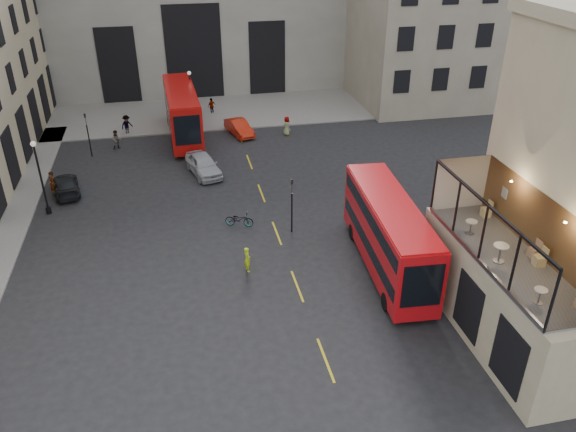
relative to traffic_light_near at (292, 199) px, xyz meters
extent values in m
plane|color=black|center=(1.00, -12.00, -2.42)|extent=(140.00, 140.00, 0.00)
cube|color=black|center=(5.98, -12.00, -0.42)|extent=(0.08, 9.20, 3.00)
cube|color=brown|center=(8.97, -12.00, 3.62)|extent=(0.04, 10.00, 2.90)
cube|color=beige|center=(7.50, -7.00, 3.62)|extent=(3.00, 0.04, 2.90)
cube|color=black|center=(7.50, -12.00, 5.08)|extent=(3.00, 10.00, 0.04)
cube|color=slate|center=(6.00, -12.00, 2.28)|extent=(0.12, 10.00, 0.18)
cube|color=black|center=(6.00, -12.00, 5.03)|extent=(0.12, 10.00, 0.10)
cube|color=beige|center=(8.92, -8.80, 3.78)|extent=(0.04, 0.45, 0.55)
cylinder|color=#FFD899|center=(8.30, -14.00, 5.03)|extent=(0.12, 0.12, 0.05)
cylinder|color=#FFD899|center=(8.30, -10.00, 5.03)|extent=(0.12, 0.12, 0.05)
cube|color=#C7B795|center=(7.50, -12.00, -0.17)|extent=(3.00, 11.00, 4.50)
cube|color=slate|center=(7.50, -12.00, 2.12)|extent=(3.00, 10.00, 0.10)
cube|color=#9D9C92|center=(-4.00, 36.00, 6.58)|extent=(34.00, 10.00, 18.00)
cube|color=black|center=(-4.00, 30.96, 2.58)|extent=(6.00, 0.12, 10.00)
cube|color=black|center=(-12.00, 30.96, 1.58)|extent=(4.00, 0.12, 8.00)
cube|color=black|center=(4.00, 30.96, 1.58)|extent=(4.00, 0.12, 8.00)
cube|color=#9D967E|center=(21.00, 28.00, 7.58)|extent=(16.00, 18.00, 20.00)
cube|color=slate|center=(-5.00, 26.00, -2.36)|extent=(40.00, 12.00, 0.12)
cylinder|color=black|center=(0.00, 0.00, -1.02)|extent=(0.10, 0.10, 2.80)
imported|color=black|center=(0.00, 0.00, 0.88)|extent=(0.16, 0.20, 1.00)
cylinder|color=black|center=(-14.00, 16.00, -1.02)|extent=(0.10, 0.10, 2.80)
imported|color=black|center=(-14.00, 16.00, 0.88)|extent=(0.16, 0.20, 1.00)
cylinder|color=black|center=(-16.00, 6.00, 0.08)|extent=(0.14, 0.14, 5.00)
cylinder|color=black|center=(-16.00, 6.00, -2.17)|extent=(0.36, 0.36, 0.50)
sphere|color=silver|center=(-16.00, 6.00, 2.73)|extent=(0.36, 0.36, 0.36)
cylinder|color=black|center=(-5.00, 22.00, 0.08)|extent=(0.14, 0.14, 5.00)
cylinder|color=black|center=(-5.00, 22.00, -2.17)|extent=(0.36, 0.36, 0.50)
sphere|color=silver|center=(-5.00, 22.00, 2.73)|extent=(0.36, 0.36, 0.36)
cube|color=red|center=(4.50, -5.25, -0.09)|extent=(3.23, 11.09, 3.88)
cube|color=black|center=(4.50, -5.25, -0.63)|extent=(3.23, 10.50, 0.80)
cube|color=black|center=(4.50, -5.25, 1.11)|extent=(3.23, 10.50, 0.80)
cube|color=red|center=(4.50, -5.25, 1.88)|extent=(3.11, 10.87, 0.12)
cylinder|color=black|center=(3.62, -1.68, -1.93)|extent=(0.35, 1.01, 1.00)
cylinder|color=black|center=(5.86, -1.83, -1.93)|extent=(0.35, 1.01, 1.00)
cylinder|color=black|center=(3.12, -9.00, -1.93)|extent=(0.35, 1.01, 1.00)
cylinder|color=black|center=(5.36, -9.15, -1.93)|extent=(0.35, 1.01, 1.00)
cube|color=#A80E0B|center=(-6.02, 19.01, 0.01)|extent=(2.96, 11.46, 4.03)
cube|color=black|center=(-6.02, 19.01, -0.56)|extent=(2.98, 10.84, 0.83)
cube|color=black|center=(-6.02, 19.01, 1.25)|extent=(2.98, 10.84, 0.83)
cube|color=#A80E0B|center=(-6.02, 19.01, 2.05)|extent=(2.85, 11.23, 0.12)
cylinder|color=black|center=(-7.32, 22.61, -1.91)|extent=(0.32, 1.04, 1.03)
cylinder|color=black|center=(-4.97, 22.69, -1.91)|extent=(0.32, 1.04, 1.03)
cylinder|color=black|center=(-7.06, 14.99, -1.91)|extent=(0.32, 1.04, 1.03)
cylinder|color=black|center=(-4.72, 15.07, -1.91)|extent=(0.32, 1.04, 1.03)
imported|color=#A7A9B0|center=(-4.91, 10.35, -1.61)|extent=(3.03, 5.10, 1.63)
imported|color=#B61F0B|center=(-0.95, 18.60, -1.73)|extent=(2.53, 4.45, 1.39)
imported|color=black|center=(-15.17, 9.10, -1.79)|extent=(2.63, 4.67, 1.28)
imported|color=gray|center=(-3.25, 1.48, -1.93)|extent=(2.00, 1.28, 0.99)
imported|color=#C8E918|center=(-3.49, -3.87, -1.64)|extent=(0.49, 0.64, 1.57)
imported|color=gray|center=(-11.91, 17.34, -1.58)|extent=(0.93, 0.78, 1.69)
imported|color=gray|center=(-11.17, 20.81, -1.49)|extent=(1.38, 1.29, 1.87)
imported|color=gray|center=(-2.89, 25.21, -1.59)|extent=(1.03, 0.88, 1.66)
imported|color=gray|center=(3.37, 17.58, -1.54)|extent=(0.83, 1.01, 1.78)
imported|color=gray|center=(-16.00, 8.69, -1.46)|extent=(0.69, 0.83, 1.94)
cylinder|color=white|center=(6.87, -15.31, 2.82)|extent=(0.53, 0.53, 0.04)
cylinder|color=slate|center=(6.87, -15.31, 2.50)|extent=(0.07, 0.07, 0.62)
cylinder|color=slate|center=(6.87, -15.31, 2.19)|extent=(0.39, 0.39, 0.03)
cylinder|color=silver|center=(6.90, -12.21, 3.01)|extent=(0.69, 0.69, 0.05)
cylinder|color=slate|center=(6.90, -12.21, 2.60)|extent=(0.09, 0.09, 0.80)
cylinder|color=slate|center=(6.90, -12.21, 2.19)|extent=(0.50, 0.50, 0.03)
cylinder|color=silver|center=(6.83, -9.67, 2.86)|extent=(0.57, 0.57, 0.04)
cylinder|color=slate|center=(6.83, -9.67, 2.52)|extent=(0.08, 0.08, 0.66)
cylinder|color=slate|center=(6.83, -9.67, 2.19)|extent=(0.42, 0.42, 0.03)
cube|color=#DCC17F|center=(8.47, -12.87, 2.42)|extent=(0.47, 0.47, 0.49)
cube|color=#DCC17F|center=(8.67, -12.88, 2.88)|extent=(0.05, 0.46, 0.43)
cube|color=tan|center=(8.65, -12.19, 2.40)|extent=(0.46, 0.46, 0.46)
cube|color=tan|center=(8.84, -12.18, 2.83)|extent=(0.07, 0.43, 0.41)
cube|color=#D9BF7D|center=(8.48, -8.20, 2.41)|extent=(0.44, 0.44, 0.47)
cube|color=#D9BF7D|center=(8.68, -8.20, 2.85)|extent=(0.05, 0.44, 0.41)
camera|label=1|loc=(-6.87, -31.04, 16.23)|focal=35.00mm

